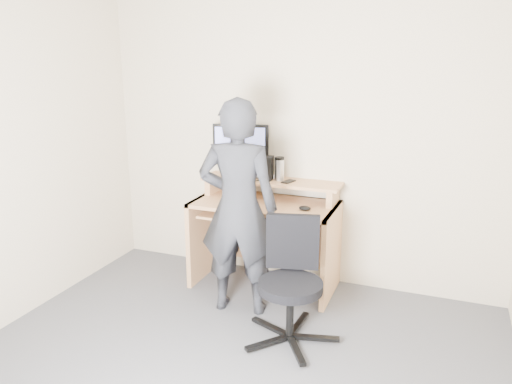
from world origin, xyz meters
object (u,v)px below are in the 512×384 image
Objects in this scene: desk at (268,222)px; monitor at (241,146)px; person at (238,208)px; office_chair at (291,276)px.

desk is 0.70m from monitor.
person reaches higher than desk.
desk is 0.61m from person.
office_chair is 0.51× the size of person.
monitor is at bearing 116.47° from office_chair.
person is (-0.04, -0.54, 0.28)m from desk.
office_chair is at bearing -59.89° from desk.
desk is at bearing -27.38° from monitor.
office_chair is at bearing 144.17° from person.
monitor is 0.57× the size of office_chair.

